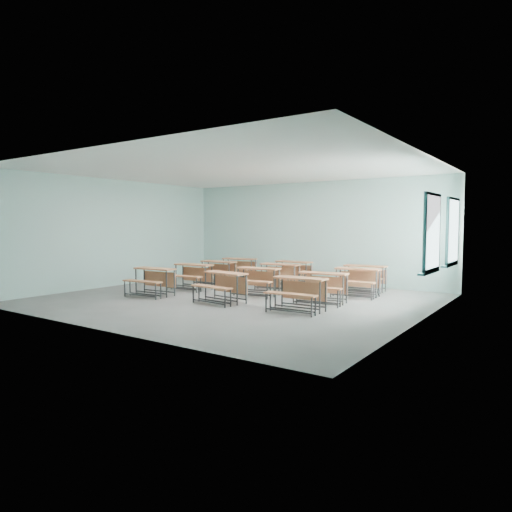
% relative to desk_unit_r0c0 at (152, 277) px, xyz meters
% --- Properties ---
extents(room, '(9.04, 8.04, 3.24)m').
position_rel_desk_unit_r0c0_xyz_m(room, '(2.18, 0.83, 1.11)').
color(room, gray).
rests_on(room, ground).
extents(desk_unit_r0c0, '(1.21, 0.86, 0.72)m').
position_rel_desk_unit_r0c0_xyz_m(desk_unit_r0c0, '(0.00, 0.00, 0.00)').
color(desk_unit_r0c0, '#B46741').
rests_on(desk_unit_r0c0, ground).
extents(desk_unit_r0c1, '(1.23, 0.89, 0.72)m').
position_rel_desk_unit_r0c0_xyz_m(desk_unit_r0c1, '(2.16, 0.22, 0.00)').
color(desk_unit_r0c1, '#B46741').
rests_on(desk_unit_r0c1, ground).
extents(desk_unit_r0c2, '(1.19, 0.83, 0.72)m').
position_rel_desk_unit_r0c0_xyz_m(desk_unit_r0c2, '(4.16, 0.30, 0.00)').
color(desk_unit_r0c2, '#B46741').
rests_on(desk_unit_r0c2, ground).
extents(desk_unit_r1c0, '(1.21, 0.85, 0.72)m').
position_rel_desk_unit_r0c0_xyz_m(desk_unit_r1c0, '(0.05, 1.45, 0.00)').
color(desk_unit_r1c0, '#B46741').
rests_on(desk_unit_r1c0, ground).
extents(desk_unit_r1c1, '(1.24, 0.91, 0.72)m').
position_rel_desk_unit_r0c0_xyz_m(desk_unit_r1c1, '(2.20, 1.59, 0.00)').
color(desk_unit_r1c1, '#B46741').
rests_on(desk_unit_r1c1, ground).
extents(desk_unit_r1c2, '(1.24, 0.92, 0.72)m').
position_rel_desk_unit_r0c0_xyz_m(desk_unit_r1c2, '(4.14, 1.47, 0.00)').
color(desk_unit_r1c2, '#B46741').
rests_on(desk_unit_r1c2, ground).
extents(desk_unit_r2c0, '(1.17, 0.79, 0.72)m').
position_rel_desk_unit_r0c0_xyz_m(desk_unit_r2c0, '(-0.06, 2.70, 0.00)').
color(desk_unit_r2c0, '#B46741').
rests_on(desk_unit_r2c0, ground).
extents(desk_unit_r2c1, '(1.21, 0.86, 0.72)m').
position_rel_desk_unit_r0c0_xyz_m(desk_unit_r2c1, '(2.04, 2.94, 0.00)').
color(desk_unit_r2c1, '#B46741').
rests_on(desk_unit_r2c1, ground).
extents(desk_unit_r2c2, '(1.21, 0.86, 0.72)m').
position_rel_desk_unit_r0c0_xyz_m(desk_unit_r2c2, '(4.41, 2.93, 0.00)').
color(desk_unit_r2c2, '#B46741').
rests_on(desk_unit_r2c2, ground).
extents(desk_unit_r3c0, '(1.24, 0.92, 0.72)m').
position_rel_desk_unit_r0c0_xyz_m(desk_unit_r3c0, '(-0.19, 3.98, 0.00)').
color(desk_unit_r3c0, '#B46741').
rests_on(desk_unit_r3c0, ground).
extents(desk_unit_r3c1, '(1.18, 0.82, 0.72)m').
position_rel_desk_unit_r0c0_xyz_m(desk_unit_r3c1, '(1.90, 3.96, 0.00)').
color(desk_unit_r3c1, '#B46741').
rests_on(desk_unit_r3c1, ground).
extents(desk_unit_r3c2, '(1.21, 0.86, 0.72)m').
position_rel_desk_unit_r0c0_xyz_m(desk_unit_r3c2, '(4.26, 3.84, 0.00)').
color(desk_unit_r3c2, '#B46741').
rests_on(desk_unit_r3c2, ground).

